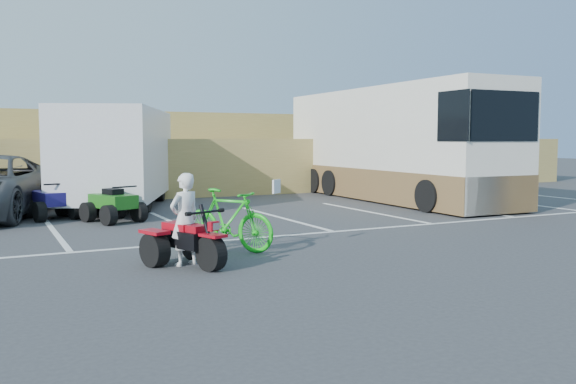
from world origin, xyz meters
name	(u,v)px	position (x,y,z in m)	size (l,w,h in m)	color
ground	(267,264)	(0.00, 0.00, 0.00)	(100.00, 100.00, 0.00)	#373739
parking_stripes	(227,227)	(0.87, 4.07, 0.00)	(28.00, 5.16, 0.01)	white
grass_embankment	(99,154)	(0.00, 15.48, 1.42)	(40.00, 8.50, 3.10)	olive
red_trike_atv	(191,266)	(-1.15, 0.33, 0.00)	(1.07, 1.42, 0.93)	#9E0914
rider	(185,219)	(-1.20, 0.47, 0.73)	(0.54, 0.35, 1.47)	white
green_dirt_bike	(228,220)	(-0.14, 1.35, 0.56)	(0.52, 1.85, 1.11)	#14BF19
cargo_trailer	(117,154)	(-0.49, 9.46, 1.55)	(4.57, 6.60, 2.86)	silver
rv_motorhome	(392,152)	(8.10, 7.69, 1.55)	(2.80, 10.02, 3.57)	silver
quad_atv_blue	(52,219)	(-2.53, 7.43, 0.00)	(1.07, 1.43, 0.93)	navy
quad_atv_green	(114,222)	(-1.25, 6.14, 0.00)	(1.03, 1.38, 0.90)	#1B6116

